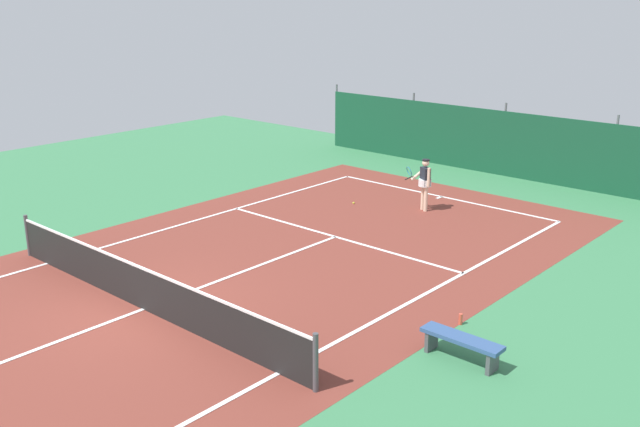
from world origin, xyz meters
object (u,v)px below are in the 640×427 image
(tennis_player, at_px, (425,181))
(tennis_ball_midcourt, at_px, (354,203))
(parked_car, at_px, (490,135))
(tennis_ball_near_player, at_px, (424,184))
(courtside_bench, at_px, (462,342))
(tennis_net, at_px, (142,288))
(water_bottle, at_px, (461,319))

(tennis_player, height_order, tennis_ball_midcourt, tennis_player)
(tennis_player, distance_m, tennis_ball_midcourt, 2.46)
(parked_car, bearing_deg, tennis_player, 113.62)
(tennis_ball_near_player, bearing_deg, tennis_ball_midcourt, -96.87)
(tennis_ball_midcourt, relative_size, courtside_bench, 0.04)
(tennis_net, height_order, parked_car, parked_car)
(courtside_bench, bearing_deg, tennis_player, 127.89)
(tennis_net, xyz_separation_m, water_bottle, (5.51, 3.92, -0.39))
(tennis_ball_near_player, height_order, courtside_bench, courtside_bench)
(tennis_ball_near_player, xyz_separation_m, parked_car, (-0.80, 6.02, 0.81))
(tennis_net, distance_m, parked_car, 18.90)
(courtside_bench, bearing_deg, tennis_net, -157.61)
(tennis_player, bearing_deg, courtside_bench, 157.18)
(tennis_ball_near_player, bearing_deg, tennis_net, -84.31)
(tennis_net, bearing_deg, water_bottle, 35.40)
(tennis_net, distance_m, tennis_player, 10.22)
(tennis_ball_midcourt, xyz_separation_m, water_bottle, (7.20, -5.37, 0.09))
(tennis_player, relative_size, courtside_bench, 1.03)
(tennis_net, distance_m, tennis_ball_midcourt, 9.46)
(tennis_net, relative_size, water_bottle, 42.17)
(courtside_bench, xyz_separation_m, water_bottle, (-0.80, 1.32, -0.25))
(tennis_net, distance_m, courtside_bench, 6.83)
(tennis_net, relative_size, tennis_ball_midcourt, 153.33)
(tennis_player, xyz_separation_m, parked_car, (-2.46, 8.58, -0.12))
(parked_car, xyz_separation_m, water_bottle, (7.58, -14.87, -0.72))
(tennis_player, bearing_deg, water_bottle, 158.45)
(tennis_net, bearing_deg, tennis_player, 87.78)
(parked_car, height_order, courtside_bench, parked_car)
(tennis_ball_near_player, height_order, parked_car, parked_car)
(tennis_player, relative_size, parked_car, 0.37)
(tennis_player, distance_m, parked_car, 8.93)
(tennis_ball_near_player, distance_m, parked_car, 6.13)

